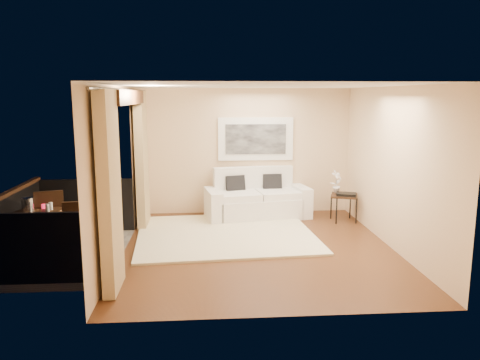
{
  "coord_description": "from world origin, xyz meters",
  "views": [
    {
      "loc": [
        -0.87,
        -7.54,
        2.56
      ],
      "look_at": [
        -0.26,
        0.7,
        1.05
      ],
      "focal_mm": 35.0,
      "sensor_mm": 36.0,
      "label": 1
    }
  ],
  "objects": [
    {
      "name": "orchid",
      "position": [
        1.81,
        1.76,
        0.8
      ],
      "size": [
        0.31,
        0.29,
        0.48
      ],
      "primitive_type": "imported",
      "rotation": [
        0.0,
        0.0,
        0.64
      ],
      "color": "white",
      "rests_on": "side_table"
    },
    {
      "name": "balcony_chair_far",
      "position": [
        -3.43,
        0.09,
        0.61
      ],
      "size": [
        0.56,
        0.56,
        1.04
      ],
      "rotation": [
        0.0,
        0.0,
        3.43
      ],
      "color": "#331D11",
      "rests_on": "balcony"
    },
    {
      "name": "glass_b",
      "position": [
        -3.31,
        -0.2,
        0.84
      ],
      "size": [
        0.06,
        0.06,
        0.12
      ],
      "primitive_type": "cylinder",
      "color": "white",
      "rests_on": "bistro_table"
    },
    {
      "name": "floor",
      "position": [
        0.0,
        0.0,
        0.0
      ],
      "size": [
        5.0,
        5.0,
        0.0
      ],
      "primitive_type": "plane",
      "color": "#59331A",
      "rests_on": "ground"
    },
    {
      "name": "curtains",
      "position": [
        -2.11,
        0.0,
        1.34
      ],
      "size": [
        0.16,
        4.8,
        2.64
      ],
      "color": "tan",
      "rests_on": "ground"
    },
    {
      "name": "rug",
      "position": [
        -0.52,
        0.78,
        0.02
      ],
      "size": [
        3.38,
        3.0,
        0.04
      ],
      "primitive_type": "cube",
      "rotation": [
        0.0,
        0.0,
        0.07
      ],
      "color": "#F7EDC7",
      "rests_on": "floor"
    },
    {
      "name": "candle",
      "position": [
        -3.46,
        -0.11,
        0.81
      ],
      "size": [
        0.06,
        0.06,
        0.07
      ],
      "primitive_type": "cylinder",
      "color": "red",
      "rests_on": "bistro_table"
    },
    {
      "name": "room_shell",
      "position": [
        -2.13,
        0.0,
        2.52
      ],
      "size": [
        5.0,
        6.4,
        5.0
      ],
      "color": "white",
      "rests_on": "ground"
    },
    {
      "name": "sofa",
      "position": [
        0.19,
        2.1,
        0.36
      ],
      "size": [
        2.27,
        1.27,
        1.03
      ],
      "rotation": [
        0.0,
        0.0,
        0.17
      ],
      "color": "white",
      "rests_on": "floor"
    },
    {
      "name": "bistro_table",
      "position": [
        -3.49,
        -0.27,
        0.7
      ],
      "size": [
        0.82,
        0.82,
        0.78
      ],
      "rotation": [
        0.0,
        0.0,
        -0.28
      ],
      "color": "#331D11",
      "rests_on": "balcony"
    },
    {
      "name": "ice_bucket",
      "position": [
        -3.66,
        -0.21,
        0.88
      ],
      "size": [
        0.18,
        0.18,
        0.2
      ],
      "primitive_type": "cylinder",
      "color": "silver",
      "rests_on": "bistro_table"
    },
    {
      "name": "balcony_chair_near",
      "position": [
        -2.81,
        -0.61,
        0.57
      ],
      "size": [
        0.48,
        0.49,
        0.98
      ],
      "rotation": [
        0.0,
        0.0,
        0.15
      ],
      "color": "#331D11",
      "rests_on": "balcony"
    },
    {
      "name": "tray",
      "position": [
        1.95,
        1.51,
        0.58
      ],
      "size": [
        0.45,
        0.39,
        0.05
      ],
      "primitive_type": "cube",
      "rotation": [
        0.0,
        0.0,
        -0.35
      ],
      "color": "black",
      "rests_on": "side_table"
    },
    {
      "name": "artwork",
      "position": [
        0.21,
        2.46,
        1.62
      ],
      "size": [
        1.62,
        0.07,
        0.92
      ],
      "color": "white",
      "rests_on": "room_shell"
    },
    {
      "name": "vase",
      "position": [
        -3.54,
        -0.42,
        0.87
      ],
      "size": [
        0.04,
        0.04,
        0.18
      ],
      "primitive_type": "cylinder",
      "color": "white",
      "rests_on": "bistro_table"
    },
    {
      "name": "side_table",
      "position": [
        1.93,
        1.59,
        0.5
      ],
      "size": [
        0.64,
        0.64,
        0.55
      ],
      "rotation": [
        0.0,
        0.0,
        -0.33
      ],
      "color": "#331D11",
      "rests_on": "floor"
    },
    {
      "name": "balcony",
      "position": [
        -3.31,
        0.0,
        0.18
      ],
      "size": [
        1.81,
        2.6,
        1.17
      ],
      "color": "#605B56",
      "rests_on": "ground"
    },
    {
      "name": "glass_a",
      "position": [
        -3.32,
        -0.32,
        0.84
      ],
      "size": [
        0.06,
        0.06,
        0.12
      ],
      "primitive_type": "cylinder",
      "color": "silver",
      "rests_on": "bistro_table"
    }
  ]
}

